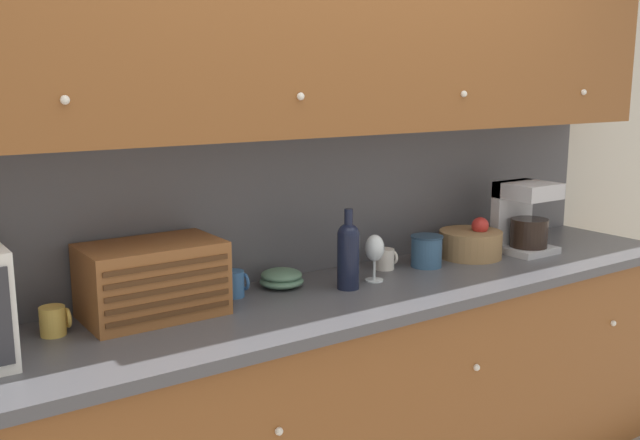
{
  "coord_description": "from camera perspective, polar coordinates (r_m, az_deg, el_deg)",
  "views": [
    {
      "loc": [
        -1.48,
        -2.35,
        1.69
      ],
      "look_at": [
        0.0,
        -0.21,
        1.18
      ],
      "focal_mm": 40.0,
      "sensor_mm": 36.0,
      "label": 1
    }
  ],
  "objects": [
    {
      "name": "wall_back",
      "position": [
        2.83,
        -2.83,
        3.08
      ],
      "size": [
        5.87,
        0.06,
        2.6
      ],
      "color": "beige",
      "rests_on": "ground_plane"
    },
    {
      "name": "counter_unit",
      "position": [
        2.8,
        1.12,
        -14.92
      ],
      "size": [
        3.49,
        0.64,
        0.93
      ],
      "color": "brown",
      "rests_on": "ground_plane"
    },
    {
      "name": "backsplash_panel",
      "position": [
        2.81,
        -2.43,
        1.25
      ],
      "size": [
        3.47,
        0.01,
        0.57
      ],
      "color": "#4C4C51",
      "rests_on": "counter_unit"
    },
    {
      "name": "upper_cabinets",
      "position": [
        2.73,
        2.3,
        15.22
      ],
      "size": [
        3.47,
        0.36,
        0.79
      ],
      "color": "brown",
      "rests_on": "backsplash_panel"
    },
    {
      "name": "mug_patterned_third",
      "position": [
        2.35,
        -20.52,
        -7.56
      ],
      "size": [
        0.09,
        0.08,
        0.09
      ],
      "color": "gold",
      "rests_on": "counter_unit"
    },
    {
      "name": "bread_box",
      "position": [
        2.42,
        -13.28,
        -4.66
      ],
      "size": [
        0.45,
        0.28,
        0.25
      ],
      "color": "brown",
      "rests_on": "counter_unit"
    },
    {
      "name": "mug_blue_second",
      "position": [
        2.59,
        -6.85,
        -5.08
      ],
      "size": [
        0.09,
        0.08,
        0.1
      ],
      "color": "#38669E",
      "rests_on": "counter_unit"
    },
    {
      "name": "bowl_stack_on_counter",
      "position": [
        2.7,
        -3.1,
        -4.67
      ],
      "size": [
        0.17,
        0.17,
        0.07
      ],
      "color": "slate",
      "rests_on": "counter_unit"
    },
    {
      "name": "wine_bottle",
      "position": [
        2.65,
        2.28,
        -2.63
      ],
      "size": [
        0.08,
        0.08,
        0.3
      ],
      "color": "black",
      "rests_on": "counter_unit"
    },
    {
      "name": "wine_glass",
      "position": [
        2.76,
        4.39,
        -2.4
      ],
      "size": [
        0.08,
        0.08,
        0.18
      ],
      "color": "silver",
      "rests_on": "counter_unit"
    },
    {
      "name": "mug",
      "position": [
        2.96,
        5.21,
        -3.12
      ],
      "size": [
        0.09,
        0.08,
        0.09
      ],
      "color": "silver",
      "rests_on": "counter_unit"
    },
    {
      "name": "storage_canister",
      "position": [
        3.01,
        8.52,
        -2.47
      ],
      "size": [
        0.14,
        0.14,
        0.13
      ],
      "color": "#33567A",
      "rests_on": "counter_unit"
    },
    {
      "name": "fruit_basket",
      "position": [
        3.21,
        11.98,
        -1.82
      ],
      "size": [
        0.27,
        0.27,
        0.18
      ],
      "color": "#937047",
      "rests_on": "counter_unit"
    },
    {
      "name": "coffee_maker",
      "position": [
        3.35,
        15.93,
        0.21
      ],
      "size": [
        0.23,
        0.22,
        0.32
      ],
      "color": "#B7B7BC",
      "rests_on": "counter_unit"
    }
  ]
}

